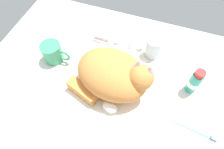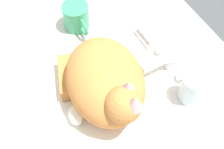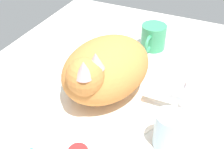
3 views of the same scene
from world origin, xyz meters
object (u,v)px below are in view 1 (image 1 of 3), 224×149
object	(u,v)px
faucet	(127,44)
toothpaste_bottle	(195,82)
rinse_cup	(153,48)
cat	(114,75)
soap_bar	(103,35)
toothbrush	(197,131)
coffee_mug	(53,52)

from	to	relation	value
faucet	toothpaste_bottle	bearing A→B (deg)	-21.48
rinse_cup	toothpaste_bottle	xyz separation A→B (cm)	(17.87, -11.71, 1.02)
cat	toothpaste_bottle	xyz separation A→B (cm)	(27.95, 8.65, -2.81)
rinse_cup	soap_bar	world-z (taller)	rinse_cup
faucet	toothbrush	world-z (taller)	faucet
faucet	coffee_mug	bearing A→B (deg)	-150.30
toothpaste_bottle	soap_bar	bearing A→B (deg)	161.66
coffee_mug	toothpaste_bottle	size ratio (longest dim) A/B	1.03
faucet	cat	size ratio (longest dim) A/B	0.43
coffee_mug	toothpaste_bottle	distance (cm)	56.36
rinse_cup	toothbrush	xyz separation A→B (cm)	(22.38, -27.47, -3.94)
coffee_mug	toothbrush	xyz separation A→B (cm)	(60.71, -11.53, -3.62)
soap_bar	faucet	bearing A→B (deg)	-10.44
rinse_cup	soap_bar	distance (cm)	23.34
faucet	soap_bar	xyz separation A→B (cm)	(-12.16, 2.24, -0.52)
rinse_cup	coffee_mug	bearing A→B (deg)	-157.42
toothpaste_bottle	toothbrush	bearing A→B (deg)	-74.00
faucet	toothbrush	xyz separation A→B (cm)	(33.38, -27.12, -2.24)
rinse_cup	toothbrush	world-z (taller)	rinse_cup
coffee_mug	soap_bar	world-z (taller)	coffee_mug
soap_bar	toothpaste_bottle	size ratio (longest dim) A/B	0.58
rinse_cup	soap_bar	bearing A→B (deg)	175.34
toothpaste_bottle	rinse_cup	bearing A→B (deg)	146.76
faucet	rinse_cup	distance (cm)	11.14
cat	rinse_cup	distance (cm)	23.05
rinse_cup	soap_bar	xyz separation A→B (cm)	(-23.16, 1.89, -2.22)
toothpaste_bottle	cat	bearing A→B (deg)	-162.80
cat	toothbrush	xyz separation A→B (cm)	(32.47, -7.11, -7.77)
coffee_mug	cat	bearing A→B (deg)	-8.91
faucet	toothpaste_bottle	distance (cm)	31.14
toothbrush	coffee_mug	bearing A→B (deg)	169.24
coffee_mug	rinse_cup	world-z (taller)	rinse_cup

